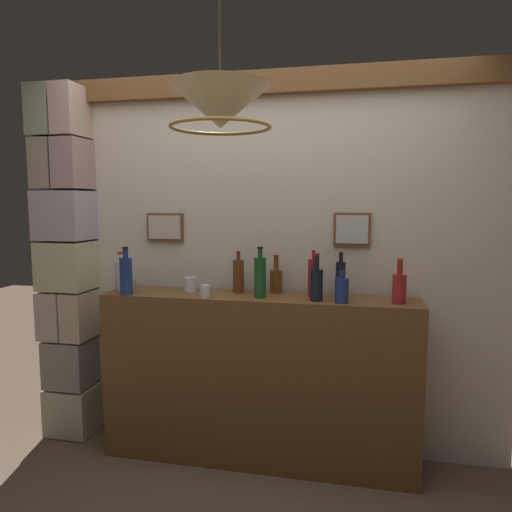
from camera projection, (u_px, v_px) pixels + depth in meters
The scene contains 17 objects.
panelled_rear_partition at pixel (265, 253), 3.06m from camera, with size 3.07×0.15×2.43m.
stone_pillar at pixel (69, 263), 3.22m from camera, with size 0.34×0.33×2.37m.
bar_shelf_unit at pixel (258, 379), 2.91m from camera, with size 1.93×0.34×1.05m, color brown.
liquor_bottle_whiskey at pixel (341, 279), 2.78m from camera, with size 0.06×0.06×0.29m.
liquor_bottle_sherry at pixel (238, 276), 2.95m from camera, with size 0.07×0.07×0.26m.
liquor_bottle_mezcal at pixel (399, 287), 2.63m from camera, with size 0.08×0.08×0.26m.
liquor_bottle_amaro at pixel (276, 280), 2.94m from camera, with size 0.08×0.08×0.24m.
liquor_bottle_tequila at pixel (313, 278), 2.82m from camera, with size 0.06×0.06×0.28m.
liquor_bottle_rum at pixel (126, 275), 2.88m from camera, with size 0.08×0.08×0.30m.
liquor_bottle_gin at pixel (260, 276), 2.80m from camera, with size 0.07×0.07×0.30m.
liquor_bottle_port at pixel (342, 289), 2.65m from camera, with size 0.08×0.08×0.20m.
liquor_bottle_vodka at pixel (317, 283), 2.70m from camera, with size 0.07×0.07×0.28m.
liquor_bottle_scotch at pixel (121, 275), 3.04m from camera, with size 0.08×0.08×0.25m.
glass_tumbler_rocks at pixel (128, 280), 3.16m from camera, with size 0.07×0.07×0.10m.
glass_tumbler_highball at pixel (190, 284), 3.00m from camera, with size 0.08×0.08×0.09m.
glass_tumbler_shot at pixel (205, 291), 2.81m from camera, with size 0.06×0.06×0.07m.
pendant_lamp at pixel (220, 108), 2.03m from camera, with size 0.45×0.45×0.55m.
Camera 1 is at (0.58, -1.90, 1.62)m, focal length 32.93 mm.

